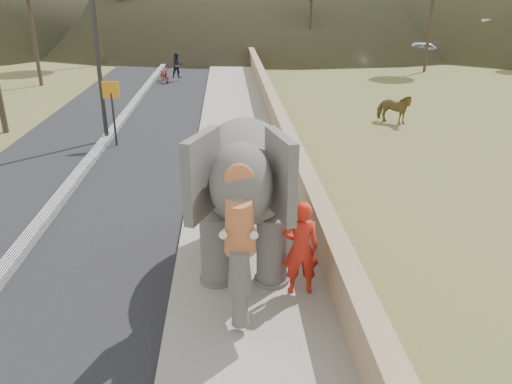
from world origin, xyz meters
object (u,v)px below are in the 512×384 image
lamppost (101,7)px  elephant_and_man (247,190)px  motorcyclist (170,71)px  cow (394,109)px

lamppost → elephant_and_man: lamppost is taller
motorcyclist → cow: bearing=-45.6°
lamppost → cow: bearing=9.7°
lamppost → motorcyclist: lamppost is taller
cow → elephant_and_man: (-6.84, -11.53, 1.05)m
elephant_and_man → motorcyclist: elephant_and_man is taller
lamppost → elephant_and_man: size_ratio=1.79×
motorcyclist → lamppost: bearing=-93.7°
lamppost → cow: size_ratio=5.20×
cow → motorcyclist: bearing=78.1°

